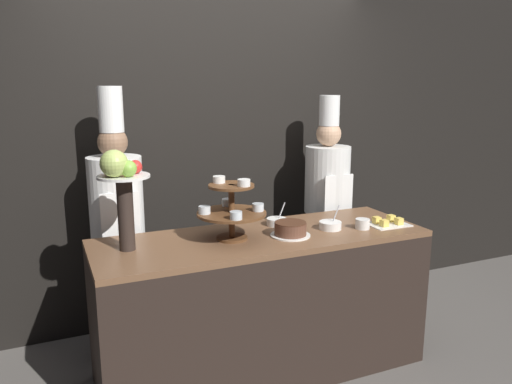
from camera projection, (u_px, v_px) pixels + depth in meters
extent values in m
cube|color=black|center=(211.00, 139.00, 3.79)|extent=(10.00, 0.06, 2.80)
cube|color=black|center=(262.00, 306.00, 3.15)|extent=(2.04, 0.69, 0.87)
cube|color=brown|center=(263.00, 238.00, 3.05)|extent=(2.04, 0.69, 0.03)
cylinder|color=brown|center=(232.00, 238.00, 2.97)|extent=(0.19, 0.19, 0.02)
cylinder|color=brown|center=(232.00, 212.00, 2.93)|extent=(0.04, 0.04, 0.33)
cylinder|color=brown|center=(232.00, 214.00, 2.93)|extent=(0.41, 0.41, 0.02)
cylinder|color=brown|center=(231.00, 186.00, 2.90)|extent=(0.27, 0.27, 0.02)
cylinder|color=silver|center=(236.00, 215.00, 2.78)|extent=(0.07, 0.07, 0.04)
cylinder|color=gold|center=(236.00, 217.00, 2.78)|extent=(0.06, 0.06, 0.03)
cylinder|color=silver|center=(258.00, 207.00, 2.96)|extent=(0.07, 0.07, 0.04)
cylinder|color=red|center=(258.00, 208.00, 2.96)|extent=(0.06, 0.06, 0.03)
cylinder|color=silver|center=(228.00, 202.00, 3.08)|extent=(0.07, 0.07, 0.04)
cylinder|color=beige|center=(228.00, 203.00, 3.08)|extent=(0.06, 0.06, 0.03)
cylinder|color=silver|center=(205.00, 210.00, 2.90)|extent=(0.07, 0.07, 0.04)
cylinder|color=green|center=(205.00, 211.00, 2.90)|extent=(0.06, 0.06, 0.03)
cylinder|color=white|center=(244.00, 183.00, 2.84)|extent=(0.07, 0.07, 0.04)
cylinder|color=white|center=(219.00, 179.00, 2.94)|extent=(0.07, 0.07, 0.04)
cylinder|color=#2D231E|center=(126.00, 214.00, 2.74)|extent=(0.09, 0.09, 0.41)
cylinder|color=white|center=(124.00, 176.00, 2.69)|extent=(0.28, 0.28, 0.01)
sphere|color=red|center=(135.00, 167.00, 2.72)|extent=(0.08, 0.08, 0.08)
sphere|color=orange|center=(127.00, 167.00, 2.75)|extent=(0.07, 0.07, 0.07)
sphere|color=orange|center=(110.00, 168.00, 2.68)|extent=(0.08, 0.08, 0.08)
sphere|color=#ADC160|center=(114.00, 164.00, 2.61)|extent=(0.15, 0.15, 0.15)
sphere|color=#84B742|center=(128.00, 169.00, 2.62)|extent=(0.09, 0.09, 0.09)
cylinder|color=white|center=(290.00, 235.00, 3.03)|extent=(0.24, 0.24, 0.01)
cylinder|color=brown|center=(290.00, 229.00, 3.02)|extent=(0.20, 0.20, 0.07)
cylinder|color=#472819|center=(290.00, 223.00, 3.01)|extent=(0.19, 0.19, 0.01)
cylinder|color=white|center=(362.00, 224.00, 3.17)|extent=(0.09, 0.09, 0.06)
cube|color=white|center=(388.00, 224.00, 3.27)|extent=(0.26, 0.20, 0.01)
cube|color=#EFCC56|center=(384.00, 223.00, 3.20)|extent=(0.04, 0.04, 0.04)
cube|color=#EFCC56|center=(399.00, 221.00, 3.25)|extent=(0.04, 0.04, 0.04)
cube|color=#EFCC56|center=(377.00, 220.00, 3.28)|extent=(0.04, 0.04, 0.04)
cube|color=#EFCC56|center=(391.00, 218.00, 3.32)|extent=(0.04, 0.04, 0.04)
cylinder|color=white|center=(330.00, 225.00, 3.17)|extent=(0.14, 0.14, 0.05)
cylinder|color=#BCBCC1|center=(336.00, 214.00, 3.17)|extent=(0.05, 0.01, 0.11)
cylinder|color=white|center=(277.00, 222.00, 3.25)|extent=(0.13, 0.13, 0.05)
cylinder|color=#BCBCC1|center=(282.00, 211.00, 3.25)|extent=(0.05, 0.01, 0.11)
cube|color=#28282D|center=(122.00, 294.00, 3.38)|extent=(0.26, 0.14, 0.82)
cylinder|color=white|center=(116.00, 197.00, 3.24)|extent=(0.35, 0.35, 0.53)
cube|color=white|center=(121.00, 219.00, 3.11)|extent=(0.24, 0.01, 0.34)
sphere|color=#846047|center=(113.00, 142.00, 3.16)|extent=(0.19, 0.19, 0.19)
cylinder|color=white|center=(111.00, 109.00, 3.12)|extent=(0.15, 0.15, 0.29)
cube|color=black|center=(325.00, 261.00, 4.01)|extent=(0.26, 0.14, 0.82)
cylinder|color=silver|center=(327.00, 179.00, 3.87)|extent=(0.35, 0.35, 0.52)
cube|color=white|center=(338.00, 197.00, 3.74)|extent=(0.24, 0.01, 0.33)
sphere|color=tan|center=(329.00, 134.00, 3.79)|extent=(0.19, 0.19, 0.19)
cylinder|color=white|center=(329.00, 111.00, 3.75)|extent=(0.15, 0.15, 0.23)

